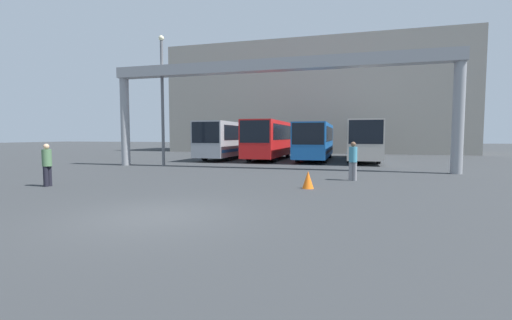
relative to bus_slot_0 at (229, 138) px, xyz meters
The scene contains 11 objects.
ground_plane 22.55m from the bus_slot_0, 74.95° to the right, with size 200.00×200.00×0.00m, color #2D3033.
building_backdrop 19.18m from the bus_slot_0, 71.64° to the left, with size 36.66×12.00×13.70m.
overhead_gantry 10.96m from the bus_slot_0, 55.69° to the right, with size 21.45×0.80×6.74m.
bus_slot_0 is the anchor object (origin of this frame).
bus_slot_1 3.89m from the bus_slot_0, ahead, with size 2.49×10.18×3.32m.
bus_slot_2 7.78m from the bus_slot_0, ahead, with size 2.48×11.07×3.09m.
bus_slot_3 11.71m from the bus_slot_0, ahead, with size 2.46×12.48×3.24m.
pedestrian_mid_right 18.26m from the bus_slot_0, 94.05° to the right, with size 0.36×0.36×1.74m.
pedestrian_near_right 16.91m from the bus_slot_0, 50.32° to the right, with size 0.37×0.37×1.79m.
traffic_cone 18.42m from the bus_slot_0, 60.41° to the right, with size 0.45×0.45×0.69m.
lamp_post 9.14m from the bus_slot_0, 100.95° to the right, with size 0.36×0.36×8.76m.
Camera 1 is at (4.77, -7.65, 2.05)m, focal length 24.00 mm.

